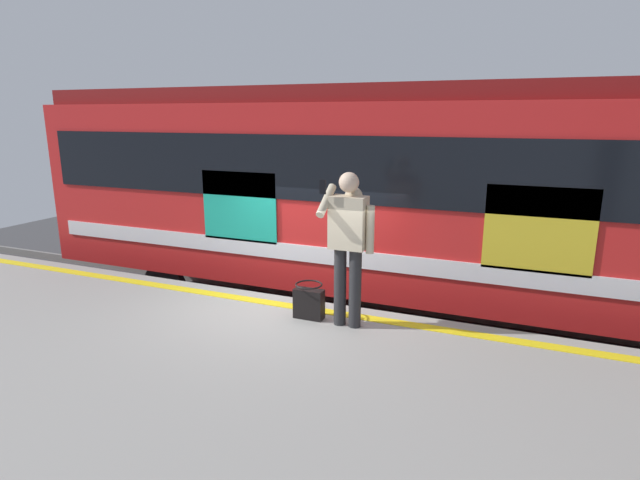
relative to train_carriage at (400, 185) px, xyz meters
The scene contains 8 objects.
ground_plane 3.34m from the train_carriage, 69.84° to the left, with size 25.26×25.26×0.00m, color #3D3D3F.
platform 4.83m from the train_carriage, 79.70° to the left, with size 16.84×4.44×1.14m, color gray.
safety_line 2.89m from the train_carriage, 72.12° to the left, with size 16.50×0.16×0.01m, color yellow.
track_rail_near 2.56m from the train_carriage, 41.68° to the left, with size 21.89×0.08×0.16m, color slate.
track_rail_far 2.56m from the train_carriage, 42.18° to the right, with size 21.89×0.08×0.16m, color slate.
train_carriage is the anchor object (origin of this frame).
passenger 2.76m from the train_carriage, 92.25° to the left, with size 0.57×0.55×1.75m.
handbag 2.96m from the train_carriage, 82.11° to the left, with size 0.36×0.32×0.43m.
Camera 1 is at (-2.71, 5.71, 3.49)m, focal length 28.52 mm.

